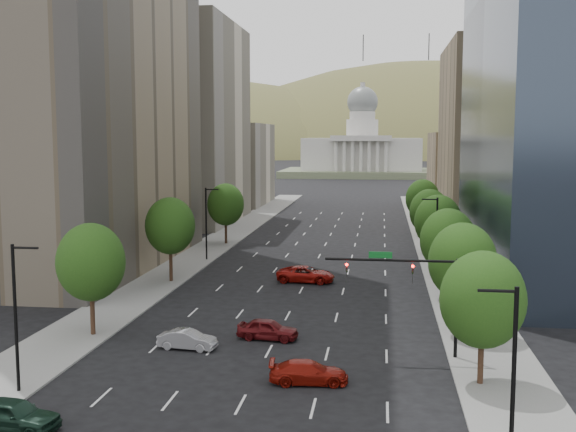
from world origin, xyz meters
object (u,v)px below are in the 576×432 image
at_px(car_dkgrn, 13,415).
at_px(car_maroon, 268,329).
at_px(car_silver, 187,339).
at_px(car_red_far, 306,274).
at_px(car_red_near, 309,372).
at_px(capitol, 362,154).
at_px(traffic_signal, 420,284).

bearing_deg(car_dkgrn, car_maroon, -23.23).
bearing_deg(car_silver, car_dkgrn, 167.08).
distance_m(car_silver, car_red_far, 24.85).
bearing_deg(car_red_near, capitol, -4.92).
distance_m(car_dkgrn, car_silver, 15.69).
height_order(traffic_signal, car_red_far, traffic_signal).
distance_m(car_maroon, car_silver, 6.21).
height_order(capitol, car_red_near, capitol).
bearing_deg(car_dkgrn, traffic_signal, -48.06).
bearing_deg(car_silver, capitol, 4.51).
bearing_deg(capitol, car_red_near, -89.11).
bearing_deg(car_red_far, car_maroon, -177.73).
bearing_deg(car_maroon, car_red_near, -149.52).
distance_m(car_red_near, car_red_far, 30.15).
bearing_deg(car_red_near, traffic_signal, -55.13).
distance_m(traffic_signal, car_red_near, 10.29).
xyz_separation_m(capitol, car_maroon, (-0.54, -216.80, -7.79)).
bearing_deg(car_red_far, traffic_signal, -152.46).
distance_m(car_dkgrn, car_red_near, 17.08).
height_order(car_dkgrn, car_maroon, car_dkgrn).
bearing_deg(car_silver, traffic_signal, -83.16).
relative_size(traffic_signal, capitol, 0.15).
distance_m(traffic_signal, car_red_far, 26.47).
xyz_separation_m(capitol, car_red_far, (0.03, -195.80, -7.73)).
distance_m(capitol, car_red_far, 195.95).
height_order(car_dkgrn, car_silver, car_dkgrn).
bearing_deg(capitol, traffic_signal, -87.26).
xyz_separation_m(car_dkgrn, car_maroon, (10.46, 17.97, -0.06)).
distance_m(traffic_signal, car_maroon, 12.26).
bearing_deg(car_maroon, capitol, 6.03).
distance_m(car_red_near, car_silver, 11.06).
bearing_deg(capitol, car_dkgrn, -92.68).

